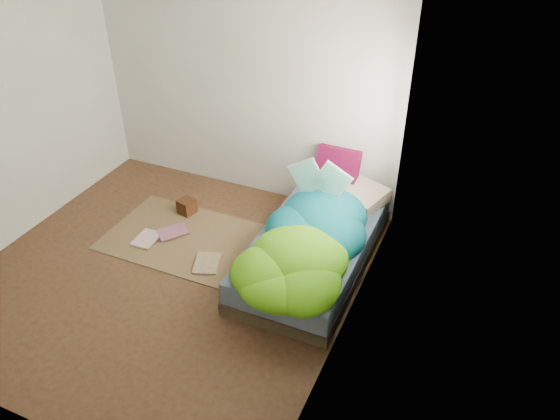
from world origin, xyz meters
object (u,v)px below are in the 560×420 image
object	(u,v)px
open_book	(319,170)
wooden_box	(187,206)
bed	(313,249)
floor_book_a	(137,237)
floor_book_b	(169,227)
pillow_magenta	(337,169)

from	to	relation	value
open_book	wooden_box	world-z (taller)	open_book
bed	floor_book_a	size ratio (longest dim) A/B	6.66
open_book	bed	bearing A→B (deg)	-77.62
floor_book_b	floor_book_a	bearing A→B (deg)	-87.78
wooden_box	floor_book_b	xyz separation A→B (m)	(-0.02, -0.33, -0.07)
wooden_box	floor_book_a	bearing A→B (deg)	-110.63
pillow_magenta	floor_book_b	bearing A→B (deg)	-145.70
pillow_magenta	floor_book_a	xyz separation A→B (m)	(-1.73, -1.28, -0.54)
open_book	floor_book_a	world-z (taller)	open_book
open_book	wooden_box	bearing A→B (deg)	-178.46
pillow_magenta	open_book	bearing A→B (deg)	-89.86
bed	floor_book_b	distance (m)	1.62
pillow_magenta	open_book	world-z (taller)	open_book
bed	floor_book_b	world-z (taller)	bed
bed	open_book	world-z (taller)	open_book
pillow_magenta	floor_book_b	distance (m)	1.90
floor_book_b	pillow_magenta	bearing A→B (deg)	71.44
open_book	floor_book_b	distance (m)	1.77
pillow_magenta	floor_book_a	distance (m)	2.22
open_book	floor_book_b	bearing A→B (deg)	-166.59
floor_book_b	wooden_box	bearing A→B (deg)	124.11
floor_book_a	floor_book_b	bearing A→B (deg)	50.71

